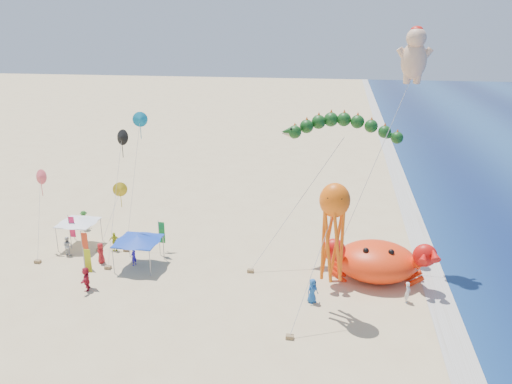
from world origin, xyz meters
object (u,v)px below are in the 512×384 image
octopus_kite (333,224)px  crab_inflatable (376,260)px  dragon_kite (343,131)px  canopy_white (78,220)px  cherub_kite (414,54)px  canopy_blue (138,239)px

octopus_kite → crab_inflatable: bearing=56.8°
dragon_kite → canopy_white: size_ratio=3.59×
dragon_kite → canopy_white: 24.33m
cherub_kite → octopus_kite: bearing=-118.2°
crab_inflatable → canopy_white: (-25.79, 1.90, 0.83)m
cherub_kite → dragon_kite: bearing=-179.1°
canopy_blue → canopy_white: 7.40m
canopy_blue → cherub_kite: bearing=15.4°
crab_inflatable → octopus_kite: octopus_kite is taller
dragon_kite → canopy_white: bearing=-172.9°
crab_inflatable → canopy_white: 25.88m
dragon_kite → crab_inflatable: bearing=-57.0°
dragon_kite → cherub_kite: size_ratio=0.64×
cherub_kite → canopy_white: 31.36m
cherub_kite → canopy_white: cherub_kite is taller
cherub_kite → canopy_white: (-27.75, -2.90, -14.31)m
dragon_kite → octopus_kite: bearing=-91.8°
octopus_kite → canopy_white: bearing=162.5°
canopy_blue → canopy_white: size_ratio=1.09×
crab_inflatable → cherub_kite: cherub_kite is taller
crab_inflatable → dragon_kite: size_ratio=0.70×
octopus_kite → canopy_white: size_ratio=2.77×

